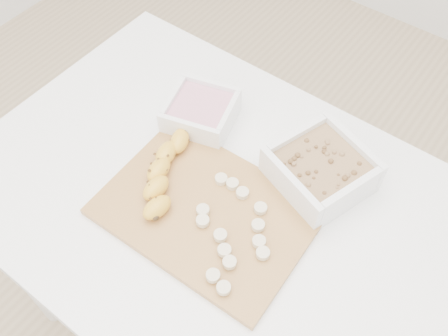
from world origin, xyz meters
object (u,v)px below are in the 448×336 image
Objects in this scene: cutting_board at (207,211)px; table at (215,220)px; bowl_yogurt at (201,112)px; banana at (164,174)px; bowl_granola at (321,170)px.

table is at bearing 106.11° from cutting_board.
banana is at bearing -75.24° from bowl_yogurt.
banana is (-0.11, 0.00, 0.03)m from cutting_board.
banana is at bearing -142.14° from bowl_granola.
bowl_yogurt reaches higher than table.
banana is (-0.24, -0.19, -0.01)m from bowl_granola.
cutting_board is 0.11m from banana.
bowl_yogurt is 0.28m from bowl_granola.
cutting_board is (0.01, -0.04, 0.10)m from table.
banana is (-0.10, -0.04, 0.13)m from table.
table is 0.23m from bowl_yogurt.
bowl_yogurt is (-0.14, 0.13, 0.13)m from table.
bowl_yogurt is at bearing 130.96° from cutting_board.
bowl_yogurt reaches higher than banana.
banana is at bearing -159.59° from table.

